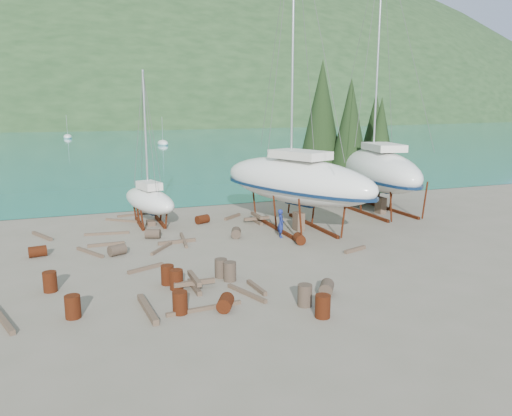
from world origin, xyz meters
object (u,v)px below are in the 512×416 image
object	(u,v)px
worker	(281,223)
small_sailboat_shore	(149,200)
large_sailboat_far	(378,169)
large_sailboat_near	(295,180)

from	to	relation	value
worker	small_sailboat_shore	bearing A→B (deg)	59.15
small_sailboat_shore	worker	bearing A→B (deg)	-57.73
small_sailboat_shore	large_sailboat_far	bearing A→B (deg)	-22.18
large_sailboat_near	large_sailboat_far	distance (m)	8.29
large_sailboat_far	small_sailboat_shore	xyz separation A→B (m)	(-16.52, 1.98, -1.55)
large_sailboat_near	large_sailboat_far	world-z (taller)	large_sailboat_far
small_sailboat_shore	worker	xyz separation A→B (m)	(6.85, -6.25, -0.81)
small_sailboat_shore	worker	size ratio (longest dim) A/B	5.83
large_sailboat_near	large_sailboat_far	size ratio (longest dim) A/B	1.00
worker	large_sailboat_far	bearing A→B (deg)	-54.61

